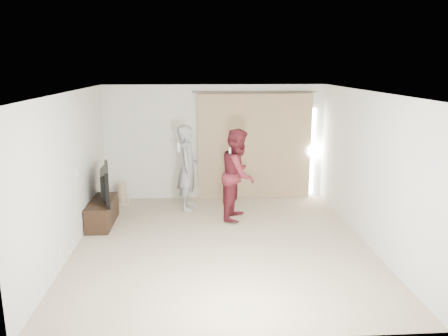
{
  "coord_description": "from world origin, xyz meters",
  "views": [
    {
      "loc": [
        -0.42,
        -7.06,
        3.03
      ],
      "look_at": [
        0.11,
        1.2,
        1.06
      ],
      "focal_mm": 35.0,
      "sensor_mm": 36.0,
      "label": 1
    }
  ],
  "objects": [
    {
      "name": "tv",
      "position": [
        -2.27,
        1.11,
        0.81
      ],
      "size": [
        0.39,
        1.18,
        0.68
      ],
      "primitive_type": "imported",
      "rotation": [
        0.0,
        0.0,
        1.78
      ],
      "color": "black",
      "rests_on": "tv_console"
    },
    {
      "name": "curtain",
      "position": [
        0.91,
        2.68,
        1.2
      ],
      "size": [
        2.8,
        0.11,
        2.46
      ],
      "color": "tan",
      "rests_on": "ground"
    },
    {
      "name": "tv_console",
      "position": [
        -2.27,
        1.11,
        0.24
      ],
      "size": [
        0.42,
        1.22,
        0.47
      ],
      "primitive_type": "cube",
      "color": "black",
      "rests_on": "ground"
    },
    {
      "name": "scratching_post",
      "position": [
        -2.1,
        2.4,
        0.19
      ],
      "size": [
        0.35,
        0.35,
        0.47
      ],
      "color": "tan",
      "rests_on": "ground"
    },
    {
      "name": "person_man",
      "position": [
        -0.61,
        1.93,
        0.91
      ],
      "size": [
        0.53,
        0.72,
        1.81
      ],
      "color": "gray",
      "rests_on": "ground"
    },
    {
      "name": "wall_back",
      "position": [
        0.0,
        2.75,
        1.3
      ],
      "size": [
        5.0,
        0.04,
        2.6
      ],
      "primitive_type": "cube",
      "color": "beige",
      "rests_on": "ground"
    },
    {
      "name": "floor",
      "position": [
        0.0,
        0.0,
        0.0
      ],
      "size": [
        5.5,
        5.5,
        0.0
      ],
      "primitive_type": "plane",
      "color": "tan",
      "rests_on": "ground"
    },
    {
      "name": "wall_left",
      "position": [
        -2.5,
        -0.0,
        1.3
      ],
      "size": [
        0.04,
        5.5,
        2.6
      ],
      "color": "beige",
      "rests_on": "ground"
    },
    {
      "name": "person_woman",
      "position": [
        0.4,
        1.29,
        0.91
      ],
      "size": [
        0.93,
        1.05,
        1.82
      ],
      "color": "#5A1921",
      "rests_on": "ground"
    },
    {
      "name": "ceiling",
      "position": [
        0.0,
        0.0,
        2.6
      ],
      "size": [
        5.0,
        5.5,
        0.01
      ],
      "primitive_type": "cube",
      "color": "white",
      "rests_on": "wall_back"
    }
  ]
}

